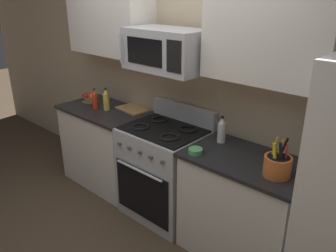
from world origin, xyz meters
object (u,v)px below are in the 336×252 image
(apple_loose, at_px, (86,96))
(cutting_board, at_px, (133,109))
(bottle_oil, at_px, (106,100))
(fruit_basket, at_px, (90,98))
(range_oven, at_px, (165,171))
(microwave, at_px, (166,50))
(prep_bowl, at_px, (195,151))
(bottle_hot_sauce, at_px, (95,100))
(bottle_vinegar, at_px, (222,130))
(utensil_crock, at_px, (277,165))

(apple_loose, distance_m, cutting_board, 0.70)
(apple_loose, distance_m, bottle_oil, 0.49)
(fruit_basket, height_order, cutting_board, fruit_basket)
(range_oven, relative_size, fruit_basket, 5.50)
(microwave, bearing_deg, apple_loose, 178.21)
(range_oven, relative_size, prep_bowl, 9.39)
(fruit_basket, relative_size, bottle_hot_sauce, 0.85)
(range_oven, xyz_separation_m, cutting_board, (-0.65, 0.20, 0.44))
(bottle_vinegar, bearing_deg, cutting_board, 176.90)
(bottle_oil, height_order, bottle_vinegar, bottle_oil)
(bottle_vinegar, xyz_separation_m, prep_bowl, (-0.03, -0.33, -0.08))
(cutting_board, bearing_deg, bottle_hot_sauce, -140.49)
(bottle_oil, bearing_deg, apple_loose, 171.99)
(utensil_crock, height_order, bottle_oil, utensil_crock)
(utensil_crock, xyz_separation_m, bottle_vinegar, (-0.61, 0.22, 0.03))
(fruit_basket, height_order, bottle_oil, bottle_oil)
(apple_loose, relative_size, cutting_board, 0.23)
(apple_loose, xyz_separation_m, prep_bowl, (1.86, -0.26, -0.02))
(utensil_crock, bearing_deg, bottle_vinegar, 160.36)
(cutting_board, relative_size, bottle_oil, 1.44)
(prep_bowl, bearing_deg, utensil_crock, 9.39)
(bottle_hot_sauce, bearing_deg, fruit_basket, 154.12)
(range_oven, bearing_deg, cutting_board, 163.17)
(bottle_oil, height_order, prep_bowl, bottle_oil)
(range_oven, bearing_deg, microwave, 90.05)
(utensil_crock, height_order, cutting_board, utensil_crock)
(bottle_hot_sauce, relative_size, bottle_vinegar, 0.99)
(utensil_crock, bearing_deg, prep_bowl, -170.61)
(cutting_board, bearing_deg, range_oven, -16.83)
(utensil_crock, height_order, bottle_hot_sauce, utensil_crock)
(utensil_crock, relative_size, apple_loose, 3.57)
(microwave, relative_size, fruit_basket, 3.71)
(apple_loose, relative_size, bottle_vinegar, 0.35)
(apple_loose, height_order, bottle_vinegar, bottle_vinegar)
(utensil_crock, relative_size, bottle_hot_sauce, 1.24)
(range_oven, relative_size, bottle_oil, 4.47)
(fruit_basket, distance_m, bottle_oil, 0.40)
(range_oven, relative_size, utensil_crock, 3.78)
(utensil_crock, bearing_deg, range_oven, 175.65)
(utensil_crock, xyz_separation_m, cutting_board, (-1.81, 0.28, -0.07))
(range_oven, xyz_separation_m, apple_loose, (-1.34, 0.07, 0.48))
(range_oven, relative_size, apple_loose, 13.49)
(fruit_basket, relative_size, apple_loose, 2.45)
(bottle_vinegar, relative_size, prep_bowl, 2.02)
(range_oven, height_order, fruit_basket, range_oven)
(microwave, height_order, bottle_oil, microwave)
(fruit_basket, bearing_deg, bottle_vinegar, 2.09)
(bottle_oil, bearing_deg, cutting_board, 42.91)
(bottle_oil, xyz_separation_m, prep_bowl, (1.37, -0.19, -0.09))
(range_oven, xyz_separation_m, prep_bowl, (0.52, -0.19, 0.46))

